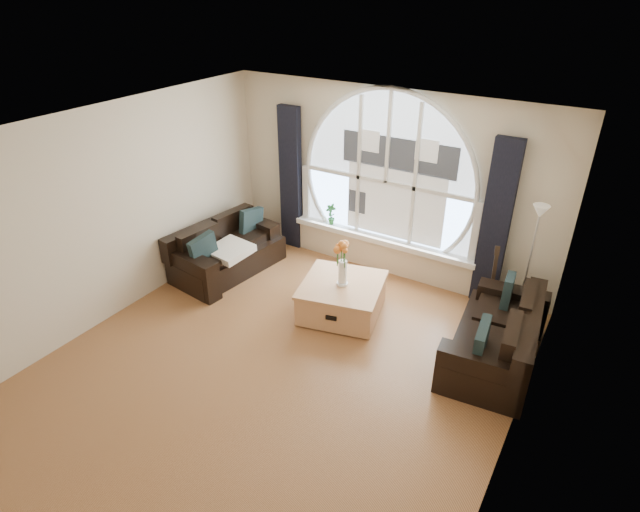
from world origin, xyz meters
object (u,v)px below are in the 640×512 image
Objects in this scene: sofa_left at (227,247)px; potted_plant at (331,214)px; vase_flowers at (343,258)px; sofa_right at (497,332)px; coffee_chest at (342,297)px; floor_lamp at (529,264)px; guitar at (493,279)px.

potted_plant reaches higher than sofa_left.
sofa_right is at bearing 3.36° from vase_flowers.
sofa_left is at bearing 177.06° from vase_flowers.
potted_plant is (-0.96, 1.34, -0.14)m from vase_flowers.
coffee_chest is at bearing -54.27° from potted_plant.
floor_lamp reaches higher than sofa_right.
potted_plant reaches higher than coffee_chest.
sofa_left is at bearing 164.05° from coffee_chest.
vase_flowers is (2.04, -0.10, 0.45)m from sofa_left.
vase_flowers is 2.11× the size of potted_plant.
vase_flowers reaches higher than guitar.
potted_plant is (-0.95, 1.32, 0.47)m from coffee_chest.
vase_flowers is 1.98m from guitar.
sofa_right is at bearing -93.07° from floor_lamp.
sofa_right is 2.02m from vase_flowers.
sofa_left is 2.03m from coffee_chest.
floor_lamp is at bearing 30.03° from vase_flowers.
sofa_right reaches higher than sofa_left.
sofa_right is at bearing 7.43° from sofa_left.
floor_lamp is 0.47m from guitar.
guitar is 2.64m from potted_plant.
coffee_chest is 1.46× the size of vase_flowers.
guitar is at bearing -6.64° from potted_plant.
potted_plant is (-2.92, 1.23, 0.32)m from sofa_right.
potted_plant is at bearing 112.05° from coffee_chest.
sofa_right is 5.12× the size of potted_plant.
potted_plant is (-2.62, 0.30, 0.19)m from guitar.
sofa_left is 4.00m from sofa_right.
guitar is at bearing 21.43° from sofa_left.
guitar is (3.70, 0.93, 0.13)m from sofa_left.
guitar reaches higher than sofa_left.
coffee_chest is 0.60m from vase_flowers.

